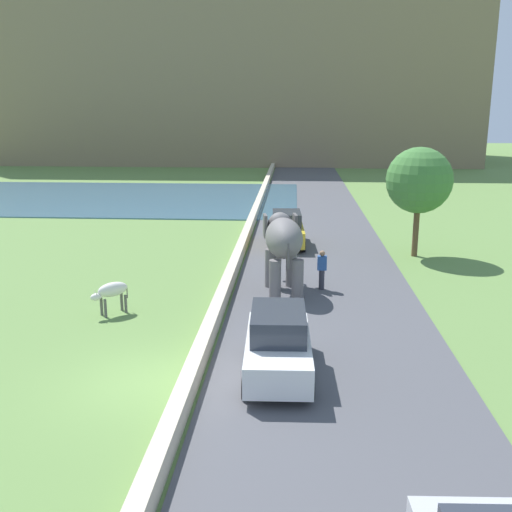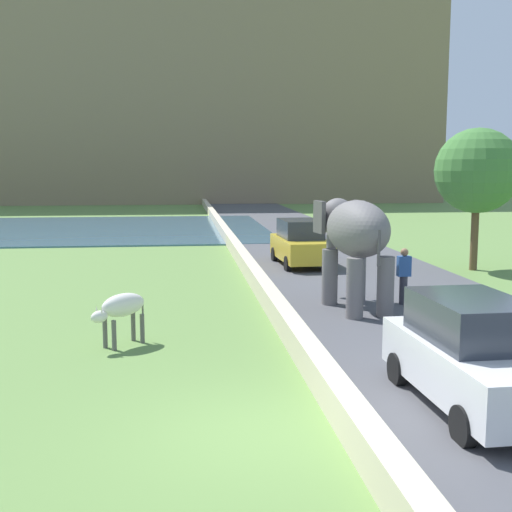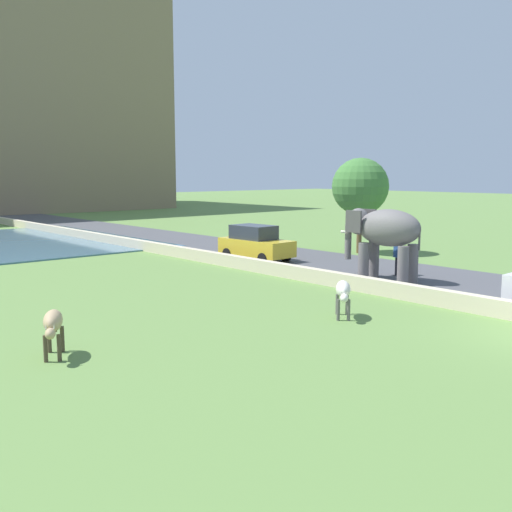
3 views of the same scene
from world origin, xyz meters
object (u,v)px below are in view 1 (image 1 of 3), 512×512
(car_white, at_px, (278,344))
(cow_white, at_px, (111,291))
(car_yellow, at_px, (287,229))
(elephant, at_px, (283,242))
(person_beside_elephant, at_px, (322,269))

(car_white, height_order, cow_white, car_white)
(car_white, xyz_separation_m, cow_white, (-5.93, 4.45, -0.06))
(car_yellow, height_order, car_white, same)
(cow_white, bearing_deg, car_yellow, 61.22)
(car_yellow, distance_m, car_white, 15.24)
(car_white, relative_size, cow_white, 3.26)
(car_white, distance_m, cow_white, 7.41)
(elephant, xyz_separation_m, cow_white, (-5.90, -2.89, -1.20))
(car_yellow, bearing_deg, person_beside_elephant, -78.79)
(person_beside_elephant, height_order, cow_white, person_beside_elephant)
(car_yellow, relative_size, car_white, 1.01)
(car_white, bearing_deg, cow_white, 143.09)
(elephant, height_order, person_beside_elephant, elephant)
(elephant, relative_size, car_white, 0.88)
(car_yellow, bearing_deg, cow_white, -118.78)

